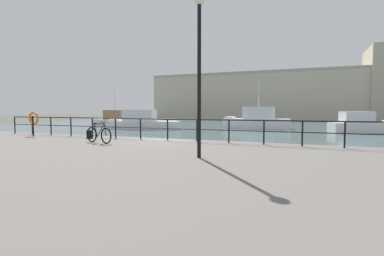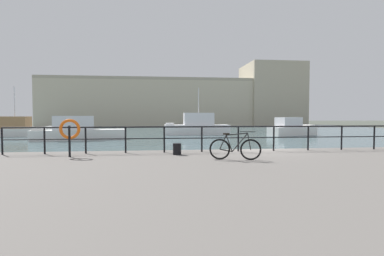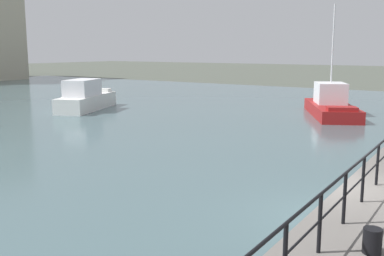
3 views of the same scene
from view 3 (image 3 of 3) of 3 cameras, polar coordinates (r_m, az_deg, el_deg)
name	(u,v)px [view 3 (image 3 of 3)]	position (r m, az deg, el deg)	size (l,w,h in m)	color
ground_plane	(339,221)	(12.62, 17.94, -11.08)	(240.00, 240.00, 0.00)	#4C5147
moored_harbor_tender	(86,98)	(34.34, -13.19, 3.71)	(7.00, 4.36, 2.27)	white
moored_white_yacht	(331,105)	(31.91, 17.06, 2.81)	(8.09, 5.74, 7.35)	maroon
quay_railing	(371,164)	(11.73, 21.59, -4.17)	(20.42, 0.07, 1.08)	black
mooring_bollard	(372,241)	(8.53, 21.70, -13.03)	(0.32, 0.32, 0.44)	black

